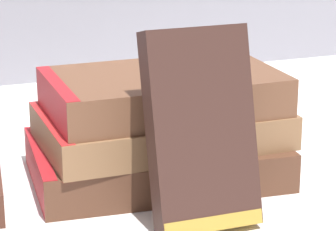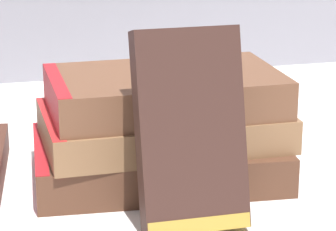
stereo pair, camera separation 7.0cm
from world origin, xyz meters
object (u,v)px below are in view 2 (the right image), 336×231
Objects in this scene: pocket_watch at (188,70)px; reading_glasses at (84,130)px; book_flat_bottom at (152,159)px; book_flat_top at (159,92)px; book_flat_middle at (157,126)px; book_leaning_front at (190,136)px.

pocket_watch is 0.20m from reading_glasses.
book_flat_top is (0.01, -0.01, 0.07)m from book_flat_bottom.
book_flat_top is at bearing -36.96° from book_flat_bottom.
book_flat_bottom is at bearing 163.44° from pocket_watch.
book_flat_middle is 0.03m from book_flat_top.
pocket_watch reaches higher than book_flat_bottom.
book_flat_top is 2.18× the size of reading_glasses.
pocket_watch is (0.03, -0.01, 0.05)m from book_flat_middle.
book_flat_bottom is 1.15× the size of book_flat_top.
book_flat_bottom is 0.09m from pocket_watch.
reading_glasses is at bearing 101.08° from book_leaning_front.
book_flat_bottom is at bearing 138.75° from book_flat_top.
book_flat_top is 0.10m from book_leaning_front.
book_flat_bottom is 0.15m from reading_glasses.
book_flat_top reaches higher than book_flat_bottom.
book_leaning_front reaches higher than reading_glasses.
book_flat_middle is 2.31× the size of reading_glasses.
book_flat_middle is at bearing 128.84° from book_flat_top.
pocket_watch is at bearing -12.80° from book_flat_middle.
book_flat_middle is (0.00, -0.00, 0.03)m from book_flat_bottom.
book_flat_middle reaches higher than reading_glasses.
book_flat_bottom is at bearing 93.52° from book_leaning_front.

